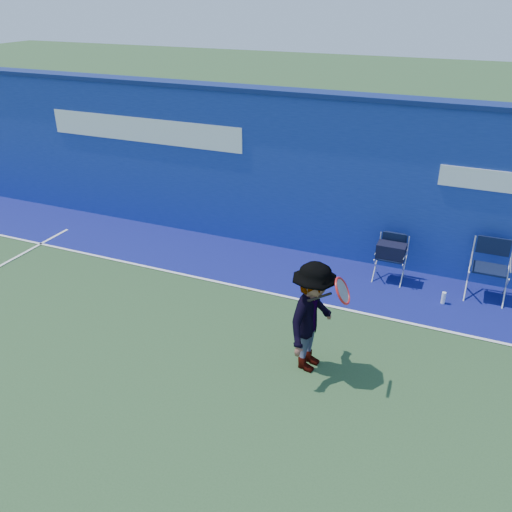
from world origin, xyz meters
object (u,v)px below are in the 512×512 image
at_px(directors_chair_left, 390,262).
at_px(directors_chair_right, 487,281).
at_px(water_bottle, 443,298).
at_px(tennis_player, 313,317).

distance_m(directors_chair_left, directors_chair_right, 1.61).
bearing_deg(water_bottle, directors_chair_right, 38.63).
bearing_deg(directors_chair_left, directors_chair_right, 0.70).
distance_m(water_bottle, tennis_player, 2.97).
bearing_deg(directors_chair_left, tennis_player, -100.04).
height_order(directors_chair_left, tennis_player, tennis_player).
bearing_deg(water_bottle, tennis_player, -121.66).
relative_size(directors_chair_left, water_bottle, 3.96).
distance_m(directors_chair_right, tennis_player, 3.67).
distance_m(directors_chair_left, tennis_player, 3.01).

